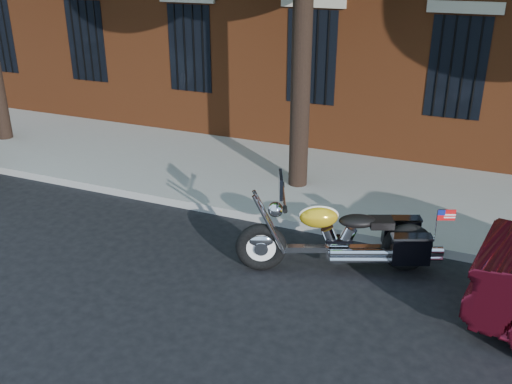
% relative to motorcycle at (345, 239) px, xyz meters
% --- Properties ---
extents(ground, '(120.00, 120.00, 0.00)m').
position_rel_motorcycle_xyz_m(ground, '(-2.12, -0.34, -0.51)').
color(ground, black).
rests_on(ground, ground).
extents(curb, '(40.00, 0.16, 0.15)m').
position_rel_motorcycle_xyz_m(curb, '(-2.12, 1.04, -0.44)').
color(curb, gray).
rests_on(curb, ground).
extents(sidewalk, '(40.00, 3.60, 0.15)m').
position_rel_motorcycle_xyz_m(sidewalk, '(-2.12, 2.92, -0.44)').
color(sidewalk, gray).
rests_on(sidewalk, ground).
extents(motorcycle, '(2.92, 1.56, 1.51)m').
position_rel_motorcycle_xyz_m(motorcycle, '(0.00, 0.00, 0.00)').
color(motorcycle, black).
rests_on(motorcycle, ground).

